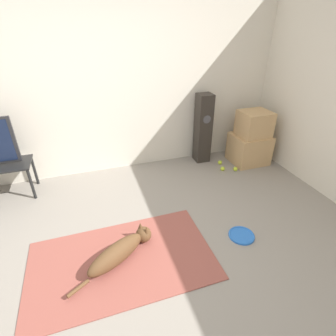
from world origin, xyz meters
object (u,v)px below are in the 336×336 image
(tennis_ball_near_speaker, at_px, (220,162))
(tennis_ball_loose_on_carpet, at_px, (235,169))
(frisbee, at_px, (242,235))
(cardboard_box_upper, at_px, (254,124))
(dog, at_px, (121,251))
(cardboard_box_lower, at_px, (249,149))
(tennis_ball_by_boxes, at_px, (223,169))
(floor_speaker, at_px, (203,129))

(tennis_ball_near_speaker, bearing_deg, tennis_ball_loose_on_carpet, -65.09)
(frisbee, xyz_separation_m, tennis_ball_loose_on_carpet, (0.68, 1.26, 0.02))
(tennis_ball_loose_on_carpet, bearing_deg, cardboard_box_upper, 29.69)
(tennis_ball_near_speaker, bearing_deg, dog, -142.28)
(cardboard_box_lower, distance_m, tennis_ball_by_boxes, 0.59)
(frisbee, bearing_deg, cardboard_box_lower, 55.06)
(floor_speaker, bearing_deg, tennis_ball_near_speaker, -47.68)
(floor_speaker, bearing_deg, tennis_ball_loose_on_carpet, -55.87)
(cardboard_box_lower, height_order, tennis_ball_by_boxes, cardboard_box_lower)
(frisbee, height_order, floor_speaker, floor_speaker)
(frisbee, xyz_separation_m, tennis_ball_by_boxes, (0.50, 1.33, 0.02))
(dog, bearing_deg, tennis_ball_near_speaker, 37.72)
(cardboard_box_upper, bearing_deg, tennis_ball_near_speaker, 173.08)
(frisbee, relative_size, cardboard_box_upper, 0.61)
(frisbee, xyz_separation_m, floor_speaker, (0.33, 1.77, 0.53))
(dog, height_order, tennis_ball_near_speaker, dog)
(cardboard_box_upper, distance_m, floor_speaker, 0.78)
(cardboard_box_lower, relative_size, tennis_ball_near_speaker, 8.39)
(tennis_ball_loose_on_carpet, bearing_deg, cardboard_box_lower, 31.82)
(tennis_ball_by_boxes, relative_size, tennis_ball_near_speaker, 1.00)
(cardboard_box_upper, height_order, floor_speaker, floor_speaker)
(frisbee, relative_size, tennis_ball_near_speaker, 4.21)
(tennis_ball_loose_on_carpet, bearing_deg, tennis_ball_by_boxes, 158.42)
(dog, xyz_separation_m, tennis_ball_by_boxes, (1.78, 1.23, -0.08))
(tennis_ball_near_speaker, xyz_separation_m, tennis_ball_loose_on_carpet, (0.12, -0.27, 0.00))
(cardboard_box_upper, relative_size, tennis_ball_loose_on_carpet, 6.85)
(cardboard_box_lower, bearing_deg, tennis_ball_by_boxes, -164.71)
(frisbee, distance_m, tennis_ball_near_speaker, 1.62)
(dog, height_order, tennis_ball_loose_on_carpet, dog)
(tennis_ball_by_boxes, bearing_deg, frisbee, -110.46)
(tennis_ball_loose_on_carpet, bearing_deg, floor_speaker, 124.13)
(tennis_ball_near_speaker, relative_size, tennis_ball_loose_on_carpet, 1.00)
(dog, bearing_deg, floor_speaker, 45.92)
(tennis_ball_by_boxes, height_order, tennis_ball_near_speaker, same)
(frisbee, height_order, tennis_ball_near_speaker, tennis_ball_near_speaker)
(cardboard_box_lower, height_order, cardboard_box_upper, cardboard_box_upper)
(dog, distance_m, frisbee, 1.29)
(cardboard_box_lower, bearing_deg, floor_speaker, 157.18)
(cardboard_box_upper, height_order, tennis_ball_near_speaker, cardboard_box_upper)
(cardboard_box_lower, distance_m, floor_speaker, 0.82)
(dog, distance_m, tennis_ball_by_boxes, 2.17)
(floor_speaker, distance_m, tennis_ball_by_boxes, 0.70)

